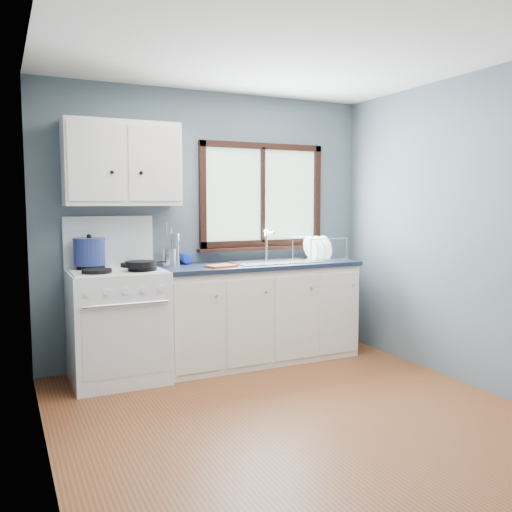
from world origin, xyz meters
name	(u,v)px	position (x,y,z in m)	size (l,w,h in m)	color
floor	(307,426)	(0.00, 0.00, -0.01)	(3.20, 3.60, 0.02)	brown
ceiling	(311,36)	(0.00, 0.00, 2.51)	(3.20, 3.60, 0.02)	white
wall_back	(210,227)	(0.00, 1.81, 1.25)	(3.20, 0.02, 2.50)	slate
wall_left	(42,247)	(-1.61, 0.00, 1.25)	(0.02, 3.60, 2.50)	slate
wall_right	(488,232)	(1.61, 0.00, 1.25)	(0.02, 3.60, 2.50)	slate
gas_range	(118,322)	(-0.95, 1.47, 0.49)	(0.76, 0.69, 1.36)	white
base_cabinets	(258,317)	(0.36, 1.49, 0.41)	(1.85, 0.60, 0.88)	white
countertop	(258,265)	(0.36, 1.49, 0.90)	(1.89, 0.64, 0.04)	black
sink	(276,268)	(0.54, 1.49, 0.86)	(0.84, 0.46, 0.44)	silver
window	(263,203)	(0.54, 1.77, 1.48)	(1.36, 0.10, 1.03)	#9EC6A8
upper_cabinets	(122,164)	(-0.85, 1.63, 1.80)	(0.95, 0.35, 0.70)	white
skillet	(141,264)	(-0.78, 1.30, 0.98)	(0.39, 0.32, 0.05)	black
stockpot	(89,251)	(-1.14, 1.61, 1.08)	(0.27, 0.27, 0.26)	navy
utensil_crock	(170,257)	(-0.45, 1.61, 1.00)	(0.15, 0.15, 0.39)	silver
thermos	(176,250)	(-0.40, 1.60, 1.06)	(0.07, 0.07, 0.28)	silver
soap_bottle	(188,250)	(-0.28, 1.63, 1.05)	(0.10, 0.10, 0.26)	#102CB7
dish_towel	(221,266)	(-0.08, 1.33, 0.93)	(0.24, 0.18, 0.02)	#C14C20
dish_rack	(319,253)	(1.03, 1.52, 0.98)	(0.47, 0.37, 0.23)	silver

